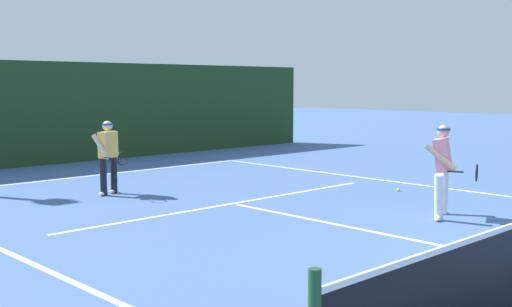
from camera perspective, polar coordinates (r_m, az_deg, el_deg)
court_line_baseline_far at (r=16.86m, az=-14.23°, el=-1.90°), size 9.34×0.10×0.01m
court_line_service at (r=12.54m, az=-2.09°, el=-4.45°), size 7.61×0.10×0.01m
court_line_centre at (r=10.35m, az=10.34°, el=-6.83°), size 0.10×6.40×0.01m
player_near at (r=11.59m, az=16.21°, el=-1.14°), size 0.93×0.97×1.62m
player_far at (r=13.80m, az=-12.93°, el=-0.08°), size 0.63×0.88×1.55m
tennis_ball at (r=14.29m, az=12.49°, el=-3.16°), size 0.07×0.07×0.07m
back_fence_windscreen at (r=19.31m, az=-18.62°, el=3.38°), size 21.00×0.12×2.97m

